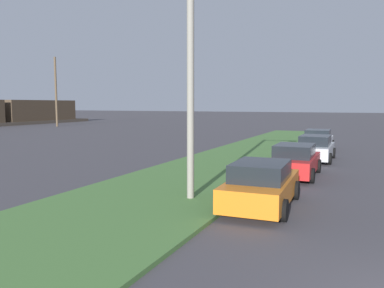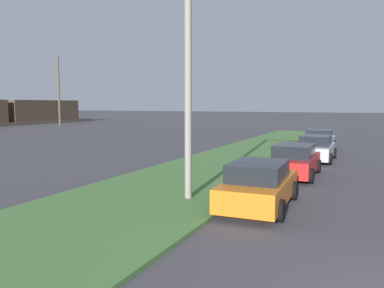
{
  "view_description": "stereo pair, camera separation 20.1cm",
  "coord_description": "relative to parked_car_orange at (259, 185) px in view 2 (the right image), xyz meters",
  "views": [
    {
      "loc": [
        -6.26,
        1.58,
        3.28
      ],
      "look_at": [
        12.47,
        9.99,
        1.14
      ],
      "focal_mm": 36.08,
      "sensor_mm": 36.0,
      "label": 1
    },
    {
      "loc": [
        -6.18,
        1.39,
        3.28
      ],
      "look_at": [
        12.47,
        9.99,
        1.14
      ],
      "focal_mm": 36.08,
      "sensor_mm": 36.0,
      "label": 2
    }
  ],
  "objects": [
    {
      "name": "parked_car_red",
      "position": [
        5.79,
        -0.09,
        0.0
      ],
      "size": [
        4.32,
        2.06,
        1.47
      ],
      "rotation": [
        0.0,
        0.0,
        0.01
      ],
      "color": "red",
      "rests_on": "ground"
    },
    {
      "name": "streetlight",
      "position": [
        -0.19,
        2.01,
        3.67
      ],
      "size": [
        0.91,
        2.84,
        7.5
      ],
      "color": "gray",
      "rests_on": "ground"
    },
    {
      "name": "parked_car_white",
      "position": [
        16.73,
        0.08,
        0.0
      ],
      "size": [
        4.33,
        2.08,
        1.47
      ],
      "rotation": [
        0.0,
        0.0,
        0.02
      ],
      "color": "silver",
      "rests_on": "ground"
    },
    {
      "name": "parked_car_silver",
      "position": [
        11.34,
        -0.35,
        0.0
      ],
      "size": [
        4.3,
        2.02,
        1.47
      ],
      "rotation": [
        0.0,
        0.0,
        0.0
      ],
      "color": "#B2B5BA",
      "rests_on": "ground"
    },
    {
      "name": "grass_median",
      "position": [
        4.37,
        3.82,
        -0.66
      ],
      "size": [
        60.0,
        6.0,
        0.12
      ],
      "primitive_type": "cube",
      "color": "#477238",
      "rests_on": "ground"
    },
    {
      "name": "parked_car_orange",
      "position": [
        0.0,
        0.0,
        0.0
      ],
      "size": [
        4.37,
        2.15,
        1.47
      ],
      "rotation": [
        0.0,
        0.0,
        0.04
      ],
      "color": "orange",
      "rests_on": "ground"
    },
    {
      "name": "distant_utility_pole",
      "position": [
        31.37,
        38.13,
        4.28
      ],
      "size": [
        0.3,
        0.3,
        10.0
      ],
      "primitive_type": "cylinder",
      "color": "brown",
      "rests_on": "ground"
    }
  ]
}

